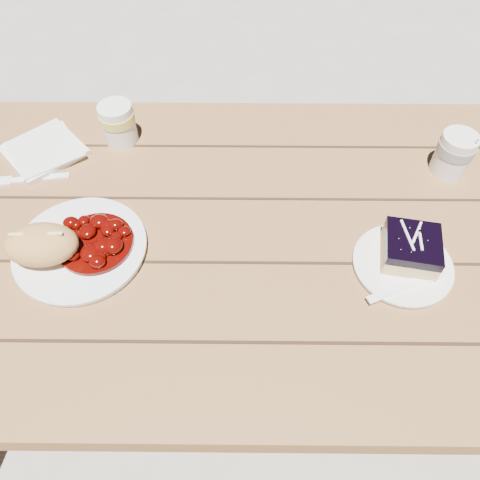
{
  "coord_description": "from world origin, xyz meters",
  "views": [
    {
      "loc": [
        -0.14,
        -0.57,
        1.47
      ],
      "look_at": [
        -0.15,
        -0.07,
        0.81
      ],
      "focal_mm": 35.0,
      "sensor_mm": 36.0,
      "label": 1
    }
  ],
  "objects_px": {
    "picnic_table": "(306,274)",
    "main_plate": "(81,250)",
    "bread_roll": "(41,245)",
    "blueberry_cake": "(411,248)",
    "coffee_cup": "(454,154)",
    "second_cup": "(118,123)",
    "dessert_plate": "(402,265)"
  },
  "relations": [
    {
      "from": "bread_roll",
      "to": "picnic_table",
      "type": "bearing_deg",
      "value": 8.78
    },
    {
      "from": "picnic_table",
      "to": "main_plate",
      "type": "bearing_deg",
      "value": -172.66
    },
    {
      "from": "dessert_plate",
      "to": "coffee_cup",
      "type": "xyz_separation_m",
      "value": [
        0.15,
        0.26,
        0.04
      ]
    },
    {
      "from": "blueberry_cake",
      "to": "coffee_cup",
      "type": "xyz_separation_m",
      "value": [
        0.14,
        0.24,
        0.01
      ]
    },
    {
      "from": "main_plate",
      "to": "second_cup",
      "type": "distance_m",
      "value": 0.32
    },
    {
      "from": "main_plate",
      "to": "coffee_cup",
      "type": "height_order",
      "value": "coffee_cup"
    },
    {
      "from": "bread_roll",
      "to": "second_cup",
      "type": "distance_m",
      "value": 0.35
    },
    {
      "from": "main_plate",
      "to": "picnic_table",
      "type": "bearing_deg",
      "value": 7.34
    },
    {
      "from": "bread_roll",
      "to": "blueberry_cake",
      "type": "height_order",
      "value": "bread_roll"
    },
    {
      "from": "picnic_table",
      "to": "dessert_plate",
      "type": "xyz_separation_m",
      "value": [
        0.15,
        -0.09,
        0.17
      ]
    },
    {
      "from": "picnic_table",
      "to": "blueberry_cake",
      "type": "xyz_separation_m",
      "value": [
        0.16,
        -0.07,
        0.2
      ]
    },
    {
      "from": "picnic_table",
      "to": "main_plate",
      "type": "height_order",
      "value": "main_plate"
    },
    {
      "from": "picnic_table",
      "to": "main_plate",
      "type": "relative_size",
      "value": 8.26
    },
    {
      "from": "dessert_plate",
      "to": "bread_roll",
      "type": "bearing_deg",
      "value": 179.29
    },
    {
      "from": "picnic_table",
      "to": "blueberry_cake",
      "type": "relative_size",
      "value": 17.77
    },
    {
      "from": "main_plate",
      "to": "blueberry_cake",
      "type": "bearing_deg",
      "value": -1.24
    },
    {
      "from": "blueberry_cake",
      "to": "dessert_plate",
      "type": "bearing_deg",
      "value": -113.58
    },
    {
      "from": "picnic_table",
      "to": "coffee_cup",
      "type": "distance_m",
      "value": 0.4
    },
    {
      "from": "coffee_cup",
      "to": "blueberry_cake",
      "type": "bearing_deg",
      "value": -119.85
    },
    {
      "from": "main_plate",
      "to": "coffee_cup",
      "type": "xyz_separation_m",
      "value": [
        0.75,
        0.23,
        0.04
      ]
    },
    {
      "from": "main_plate",
      "to": "coffee_cup",
      "type": "distance_m",
      "value": 0.78
    },
    {
      "from": "coffee_cup",
      "to": "main_plate",
      "type": "bearing_deg",
      "value": -163.11
    },
    {
      "from": "bread_roll",
      "to": "dessert_plate",
      "type": "bearing_deg",
      "value": -0.71
    },
    {
      "from": "picnic_table",
      "to": "bread_roll",
      "type": "distance_m",
      "value": 0.55
    },
    {
      "from": "bread_roll",
      "to": "main_plate",
      "type": "bearing_deg",
      "value": 19.98
    },
    {
      "from": "blueberry_cake",
      "to": "coffee_cup",
      "type": "distance_m",
      "value": 0.28
    },
    {
      "from": "dessert_plate",
      "to": "blueberry_cake",
      "type": "distance_m",
      "value": 0.04
    },
    {
      "from": "picnic_table",
      "to": "blueberry_cake",
      "type": "distance_m",
      "value": 0.27
    },
    {
      "from": "picnic_table",
      "to": "bread_roll",
      "type": "bearing_deg",
      "value": -171.22
    },
    {
      "from": "bread_roll",
      "to": "second_cup",
      "type": "bearing_deg",
      "value": 76.57
    },
    {
      "from": "dessert_plate",
      "to": "coffee_cup",
      "type": "bearing_deg",
      "value": 59.92
    },
    {
      "from": "main_plate",
      "to": "dessert_plate",
      "type": "bearing_deg",
      "value": -2.69
    }
  ]
}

